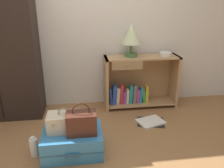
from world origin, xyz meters
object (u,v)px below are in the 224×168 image
table_lamp (131,35)px  bottle (34,147)px  handbag (81,123)px  bowl (165,54)px  train_case (64,122)px  bookshelf (138,83)px  suitcase_large (73,142)px  open_book_on_floor (151,122)px

table_lamp → bottle: (-1.24, -1.07, -0.97)m
handbag → bowl: bearing=40.6°
bowl → train_case: bearing=-145.4°
bookshelf → train_case: 1.46m
bookshelf → suitcase_large: bookshelf is taller
train_case → bowl: bearing=34.6°
table_lamp → bowl: size_ratio=2.59×
bottle → handbag: bearing=-4.7°
suitcase_large → handbag: size_ratio=1.85×
bowl → train_case: (-1.42, -0.98, -0.45)m
table_lamp → handbag: bearing=-123.5°
bowl → handbag: bearing=-139.4°
suitcase_large → handbag: 0.27m
handbag → bottle: bearing=175.3°
table_lamp → open_book_on_floor: bearing=-72.4°
table_lamp → train_case: (-0.92, -1.03, -0.72)m
bowl → bottle: 2.14m
table_lamp → handbag: 1.51m
handbag → train_case: bearing=156.1°
handbag → open_book_on_floor: handbag is taller
open_book_on_floor → bookshelf: bearing=96.2°
table_lamp → handbag: (-0.74, -1.11, -0.70)m
bookshelf → suitcase_large: (-0.96, -1.06, -0.24)m
table_lamp → suitcase_large: table_lamp is taller
bowl → open_book_on_floor: (-0.32, -0.50, -0.80)m
table_lamp → open_book_on_floor: (0.18, -0.56, -1.07)m
train_case → bottle: size_ratio=1.52×
bookshelf → open_book_on_floor: bookshelf is taller
handbag → open_book_on_floor: (0.91, 0.55, -0.37)m
bowl → handbag: 1.68m
bottle → bookshelf: bearing=38.1°
suitcase_large → bottle: suitcase_large is taller
table_lamp → open_book_on_floor: 1.22m
train_case → open_book_on_floor: (1.10, 0.47, -0.35)m
bottle → suitcase_large: bearing=0.8°
bookshelf → train_case: (-1.04, -1.03, -0.01)m
bottle → open_book_on_floor: size_ratio=0.54×
handbag → bottle: handbag is taller
suitcase_large → bottle: size_ratio=2.82×
suitcase_large → train_case: (-0.08, 0.03, 0.22)m
bowl → suitcase_large: bowl is taller
bottle → table_lamp: bearing=40.7°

